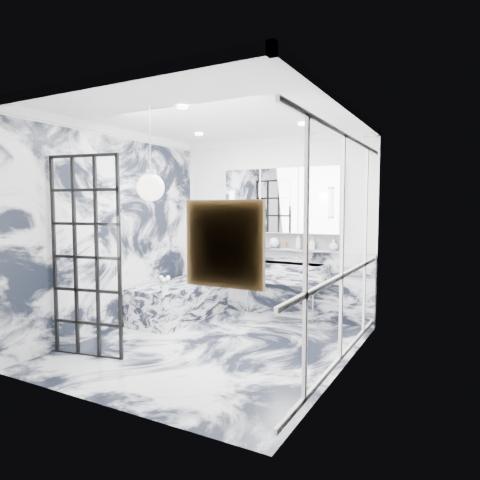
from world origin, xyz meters
The scene contains 25 objects.
floor centered at (0.00, 0.00, 0.00)m, with size 3.60×3.60×0.00m, color silver.
ceiling centered at (0.00, 0.00, 2.80)m, with size 3.60×3.60×0.00m, color white.
wall_back centered at (0.00, 1.80, 1.40)m, with size 3.60×3.60×0.00m, color white.
wall_front centered at (0.00, -1.80, 1.40)m, with size 3.60×3.60×0.00m, color white.
wall_left centered at (-1.60, 0.00, 1.40)m, with size 3.60×3.60×0.00m, color white.
wall_right centered at (1.60, 0.00, 1.40)m, with size 3.60×3.60×0.00m, color white.
marble_clad_back centered at (0.00, 1.78, 0.53)m, with size 3.18×0.05×1.05m, color silver.
marble_clad_left centered at (-1.59, 0.00, 1.34)m, with size 0.02×3.56×2.68m, color silver.
panel_molding centered at (1.58, 0.00, 1.30)m, with size 0.03×3.40×2.30m, color white.
soap_bottle_a centered at (0.45, 1.71, 1.20)m, with size 0.09×0.09×0.23m, color #8C5919.
soap_bottle_b centered at (0.67, 1.71, 1.18)m, with size 0.08×0.08×0.18m, color #4C4C51.
soap_bottle_c centered at (0.99, 1.71, 1.17)m, with size 0.13×0.13×0.16m, color silver.
face_pot centered at (0.05, 1.71, 1.17)m, with size 0.16×0.16×0.16m, color white.
amber_bottle centered at (0.24, 1.71, 1.14)m, with size 0.04×0.04×0.10m, color #8C5919.
flower_vase centered at (-0.87, 0.16, 0.61)m, with size 0.09×0.09×0.12m, color silver.
crittall_door centered at (-1.11, -0.97, 1.15)m, with size 0.88×0.04×2.29m, color black, non-canonical shape.
artwork centered at (1.20, -1.76, 1.46)m, with size 0.53×0.05×0.53m, color #B44612.
pendant_light centered at (0.01, -1.15, 1.91)m, with size 0.26×0.26×0.26m, color white.
trough_sink centered at (0.15, 1.55, 0.73)m, with size 1.60×0.45×0.30m, color silver.
ledge centered at (0.15, 1.72, 1.07)m, with size 1.90×0.14×0.04m, color silver.
subway_tile centered at (0.15, 1.78, 1.21)m, with size 1.90×0.03×0.23m, color white.
mirror_cabinet centered at (0.15, 1.73, 1.82)m, with size 1.90×0.16×1.00m, color white.
sconce_left centered at (-0.67, 1.63, 1.78)m, with size 0.07×0.07×0.40m, color white.
sconce_right centered at (0.97, 1.63, 1.78)m, with size 0.07×0.07×0.40m, color white.
bathtub centered at (-1.18, 0.90, 0.28)m, with size 0.75×1.65×0.55m, color silver.
Camera 1 is at (2.76, -4.39, 1.72)m, focal length 32.00 mm.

